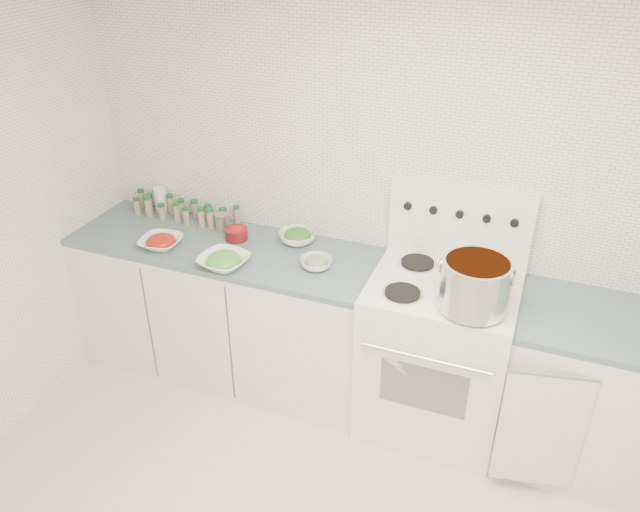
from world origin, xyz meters
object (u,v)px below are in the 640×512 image
Objects in this scene: bowl_tomato at (161,242)px; bowl_snowpea at (224,261)px; stock_pot at (475,283)px; stove at (437,350)px.

bowl_snowpea reaches higher than bowl_tomato.
bowl_snowpea is at bearing -178.55° from stock_pot.
stove is 5.31× the size of bowl_tomato.
stove is at bearing 5.26° from bowl_tomato.
bowl_tomato is 0.45m from bowl_snowpea.
stove is 0.64m from stock_pot.
bowl_snowpea is (-1.34, -0.03, -0.15)m from stock_pot.
stove reaches higher than bowl_snowpea.
stove is 1.69m from bowl_tomato.
bowl_snowpea is (0.45, -0.07, 0.00)m from bowl_tomato.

